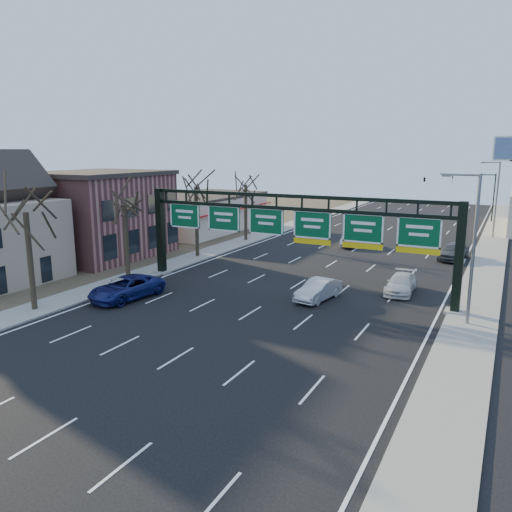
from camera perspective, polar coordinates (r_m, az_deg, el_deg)
The scene contains 20 objects.
ground at distance 30.67m, azimuth -2.42°, elevation -7.59°, with size 160.00×160.00×0.00m, color black.
sidewalk_left at distance 53.61m, azimuth -3.72°, elevation 0.99°, with size 3.00×120.00×0.12m, color gray.
sidewalk_right at distance 46.23m, azimuth 24.65°, elevation -1.88°, with size 3.00×120.00×0.12m, color gray.
dirt_strip_left at distance 60.72m, azimuth -13.65°, elevation 1.94°, with size 21.00×120.00×0.06m, color #473D2B.
lane_markings at distance 48.40m, azimuth 9.39°, elevation -0.42°, with size 21.60×120.00×0.01m, color white.
sign_gantry at distance 36.43m, azimuth 3.99°, elevation 3.05°, with size 24.60×1.20×7.20m.
brick_block at distance 51.24m, azimuth -17.47°, elevation 4.59°, with size 10.40×12.40×8.30m.
cream_strip at distance 65.36m, azimuth -6.22°, elevation 4.97°, with size 10.90×18.40×4.70m.
tree_near at distance 34.50m, azimuth -24.99°, elevation 6.24°, with size 3.60×3.60×8.86m.
tree_gantry at distance 40.66m, azimuth -14.88°, elevation 7.14°, with size 3.60×3.60×8.48m.
tree_mid at distance 48.48m, azimuth -6.92°, elevation 9.05°, with size 3.60×3.60×9.24m.
tree_far at distance 57.04m, azimuth -1.20°, elevation 9.19°, with size 3.60×3.60×8.86m.
streetlight_near at distance 31.55m, azimuth 23.44°, elevation 1.52°, with size 2.15×0.22×9.00m.
streetlight_far at distance 65.30m, azimuth 25.70°, elevation 6.26°, with size 2.15×0.22×9.00m.
traffic_signal_mast at distance 80.67m, azimuth 21.28°, elevation 7.79°, with size 10.16×0.54×7.00m.
car_blue_suv at distance 36.35m, azimuth -14.58°, elevation -3.54°, with size 2.61×5.66×1.57m, color navy.
car_silver_sedan at distance 35.21m, azimuth 7.13°, elevation -3.85°, with size 1.52×4.36×1.44m, color #BCBDC2.
car_white_wagon at distance 38.20m, azimuth 16.24°, elevation -3.06°, with size 1.89×4.64×1.35m, color silver.
car_grey_far at distance 51.25m, azimuth 21.65°, elevation 0.52°, with size 1.97×4.89×1.66m, color #444749.
car_silver_distant at distance 55.44m, azimuth 10.83°, elevation 1.88°, with size 1.58×4.53×1.49m, color #A1A1A6.
Camera 1 is at (14.39, -25.06, 10.28)m, focal length 35.00 mm.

